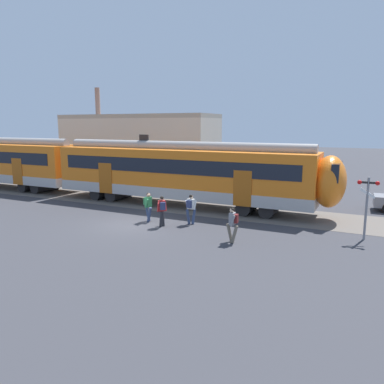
# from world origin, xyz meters

# --- Properties ---
(ground_plane) EXTENTS (160.00, 160.00, 0.00)m
(ground_plane) POSITION_xyz_m (0.00, 0.00, 0.00)
(ground_plane) COLOR #38383D
(track_bed) EXTENTS (80.00, 4.40, 0.01)m
(track_bed) POSITION_xyz_m (-10.98, 5.55, 0.01)
(track_bed) COLOR #605951
(track_bed) RESTS_ON ground
(commuter_train) EXTENTS (38.05, 3.07, 4.73)m
(commuter_train) POSITION_xyz_m (-8.50, 5.55, 2.25)
(commuter_train) COLOR #B2ADA8
(commuter_train) RESTS_ON ground
(pedestrian_green) EXTENTS (0.62, 0.59, 1.67)m
(pedestrian_green) POSITION_xyz_m (0.47, 0.94, 0.99)
(pedestrian_green) COLOR navy
(pedestrian_green) RESTS_ON ground
(pedestrian_red) EXTENTS (0.50, 0.68, 1.67)m
(pedestrian_red) POSITION_xyz_m (1.71, 0.36, 0.99)
(pedestrian_red) COLOR #28282D
(pedestrian_red) RESTS_ON ground
(pedestrian_white) EXTENTS (0.59, 0.62, 1.67)m
(pedestrian_white) POSITION_xyz_m (2.89, 1.44, 0.99)
(pedestrian_white) COLOR navy
(pedestrian_white) RESTS_ON ground
(pedestrian_grey) EXTENTS (0.65, 0.53, 1.67)m
(pedestrian_grey) POSITION_xyz_m (6.04, -0.63, 0.99)
(pedestrian_grey) COLOR #6B6051
(pedestrian_grey) RESTS_ON ground
(crossing_signal) EXTENTS (0.96, 0.22, 3.00)m
(crossing_signal) POSITION_xyz_m (11.55, 2.50, 2.01)
(crossing_signal) COLOR gray
(crossing_signal) RESTS_ON ground
(background_building) EXTENTS (16.22, 5.00, 9.20)m
(background_building) POSITION_xyz_m (-9.83, 15.43, 3.21)
(background_building) COLOR beige
(background_building) RESTS_ON ground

